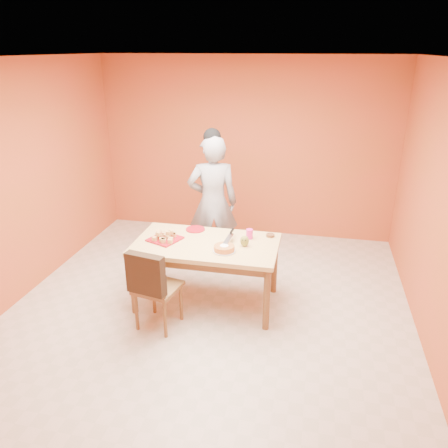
% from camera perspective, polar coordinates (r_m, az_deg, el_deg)
% --- Properties ---
extents(floor, '(5.00, 5.00, 0.00)m').
position_cam_1_polar(floor, '(5.00, -2.26, -11.76)').
color(floor, beige).
rests_on(floor, ground).
extents(ceiling, '(5.00, 5.00, 0.00)m').
position_cam_1_polar(ceiling, '(4.15, -2.86, 20.90)').
color(ceiling, white).
rests_on(ceiling, wall_back).
extents(wall_back, '(4.50, 0.00, 4.50)m').
position_cam_1_polar(wall_back, '(6.76, 2.87, 9.82)').
color(wall_back, '#C0482C').
rests_on(wall_back, floor).
extents(wall_left, '(0.00, 5.00, 5.00)m').
position_cam_1_polar(wall_left, '(5.40, -26.39, 4.35)').
color(wall_left, '#C0482C').
rests_on(wall_left, floor).
extents(wall_right, '(0.00, 5.00, 5.00)m').
position_cam_1_polar(wall_right, '(4.43, 26.95, 0.68)').
color(wall_right, '#C0482C').
rests_on(wall_right, floor).
extents(dining_table, '(1.60, 0.90, 0.76)m').
position_cam_1_polar(dining_table, '(4.92, -2.33, -3.45)').
color(dining_table, tan).
rests_on(dining_table, floor).
extents(dining_chair, '(0.50, 0.57, 0.93)m').
position_cam_1_polar(dining_chair, '(4.63, -8.74, -8.04)').
color(dining_chair, brown).
rests_on(dining_chair, floor).
extents(pastry_pile, '(0.29, 0.29, 0.09)m').
position_cam_1_polar(pastry_pile, '(4.96, -7.75, -1.37)').
color(pastry_pile, tan).
rests_on(pastry_pile, pastry_platter).
extents(person, '(0.74, 0.59, 1.79)m').
position_cam_1_polar(person, '(5.70, -1.47, 2.72)').
color(person, gray).
rests_on(person, floor).
extents(pastry_platter, '(0.41, 0.41, 0.02)m').
position_cam_1_polar(pastry_platter, '(4.99, -7.72, -1.96)').
color(pastry_platter, maroon).
rests_on(pastry_platter, dining_table).
extents(red_dinner_plate, '(0.29, 0.29, 0.01)m').
position_cam_1_polar(red_dinner_plate, '(5.22, -3.76, -0.69)').
color(red_dinner_plate, maroon).
rests_on(red_dinner_plate, dining_table).
extents(white_cake_plate, '(0.30, 0.30, 0.01)m').
position_cam_1_polar(white_cake_plate, '(4.67, 0.02, -3.52)').
color(white_cake_plate, silver).
rests_on(white_cake_plate, dining_table).
extents(sponge_cake, '(0.27, 0.27, 0.05)m').
position_cam_1_polar(sponge_cake, '(4.66, 0.02, -3.16)').
color(sponge_cake, '#C77933').
rests_on(sponge_cake, white_cake_plate).
extents(cake_server, '(0.07, 0.30, 0.01)m').
position_cam_1_polar(cake_server, '(4.80, 0.59, -1.92)').
color(cake_server, silver).
rests_on(cake_server, sponge_cake).
extents(egg_ornament, '(0.11, 0.09, 0.12)m').
position_cam_1_polar(egg_ornament, '(4.77, 2.71, -2.22)').
color(egg_ornament, olive).
rests_on(egg_ornament, dining_table).
extents(magenta_glass, '(0.08, 0.08, 0.11)m').
position_cam_1_polar(magenta_glass, '(4.97, 3.34, -1.30)').
color(magenta_glass, '#E12192').
rests_on(magenta_glass, dining_table).
extents(checker_tin, '(0.11, 0.11, 0.03)m').
position_cam_1_polar(checker_tin, '(5.05, 6.06, -1.49)').
color(checker_tin, '#371B0F').
rests_on(checker_tin, dining_table).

